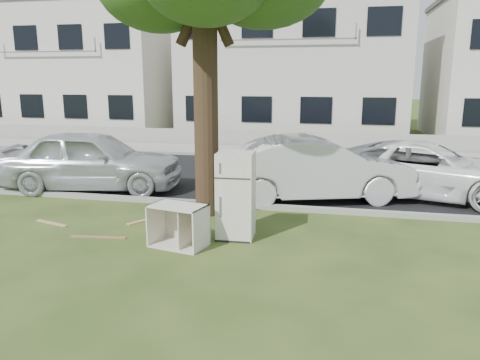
% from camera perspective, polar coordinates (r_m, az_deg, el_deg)
% --- Properties ---
extents(ground, '(120.00, 120.00, 0.00)m').
position_cam_1_polar(ground, '(9.14, -4.69, -7.42)').
color(ground, '#2C4217').
extents(road, '(120.00, 7.00, 0.01)m').
position_cam_1_polar(road, '(14.77, 2.06, 0.38)').
color(road, black).
rests_on(road, ground).
extents(kerb_near, '(120.00, 0.18, 0.12)m').
position_cam_1_polar(kerb_near, '(11.40, -1.12, -3.32)').
color(kerb_near, gray).
rests_on(kerb_near, ground).
extents(kerb_far, '(120.00, 0.18, 0.12)m').
position_cam_1_polar(kerb_far, '(18.21, 4.04, 2.67)').
color(kerb_far, gray).
rests_on(kerb_far, ground).
extents(sidewalk, '(120.00, 2.80, 0.01)m').
position_cam_1_polar(sidewalk, '(19.63, 4.65, 3.39)').
color(sidewalk, gray).
rests_on(sidewalk, ground).
extents(low_wall, '(120.00, 0.15, 0.70)m').
position_cam_1_polar(low_wall, '(21.15, 5.25, 4.99)').
color(low_wall, gray).
rests_on(low_wall, ground).
extents(townhouse_left, '(10.20, 8.16, 7.04)m').
position_cam_1_polar(townhouse_left, '(29.54, -17.70, 12.78)').
color(townhouse_left, silver).
rests_on(townhouse_left, ground).
extents(townhouse_center, '(11.22, 8.16, 7.44)m').
position_cam_1_polar(townhouse_center, '(25.84, 6.79, 13.82)').
color(townhouse_center, beige).
rests_on(townhouse_center, ground).
extents(fridge, '(0.73, 0.69, 1.70)m').
position_cam_1_polar(fridge, '(9.09, -0.51, -1.89)').
color(fridge, silver).
rests_on(fridge, ground).
extents(cabinet, '(1.13, 0.84, 0.79)m').
position_cam_1_polar(cabinet, '(8.82, -7.51, -5.53)').
color(cabinet, white).
rests_on(cabinet, ground).
extents(plank_a, '(1.13, 0.22, 0.02)m').
position_cam_1_polar(plank_a, '(9.70, -16.88, -6.68)').
color(plank_a, olive).
rests_on(plank_a, ground).
extents(plank_b, '(0.88, 0.33, 0.02)m').
position_cam_1_polar(plank_b, '(10.93, -21.97, -4.90)').
color(plank_b, tan).
rests_on(plank_b, ground).
extents(plank_c, '(0.56, 0.80, 0.02)m').
position_cam_1_polar(plank_c, '(10.55, -11.50, -4.82)').
color(plank_c, tan).
rests_on(plank_c, ground).
extents(car_center, '(5.21, 3.10, 1.62)m').
position_cam_1_polar(car_center, '(12.06, 9.11, 1.37)').
color(car_center, silver).
rests_on(car_center, ground).
extents(car_right, '(5.61, 3.66, 1.44)m').
position_cam_1_polar(car_right, '(13.23, 21.76, 1.20)').
color(car_right, white).
rests_on(car_right, ground).
extents(car_left, '(5.19, 2.72, 1.68)m').
position_cam_1_polar(car_left, '(13.62, -17.59, 2.35)').
color(car_left, silver).
rests_on(car_left, ground).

